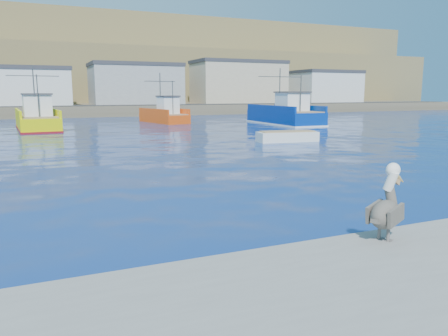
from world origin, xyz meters
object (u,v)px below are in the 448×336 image
object	(u,v)px
trawler_blue	(285,115)
boat_orange	(165,114)
trawler_yellow_b	(37,120)
pelican	(387,208)
skiff_mid	(287,137)

from	to	relation	value
trawler_blue	boat_orange	size ratio (longest dim) A/B	1.43
trawler_yellow_b	boat_orange	bearing A→B (deg)	19.26
trawler_yellow_b	pelican	xyz separation A→B (m)	(6.63, -40.39, 0.22)
trawler_blue	pelican	size ratio (longest dim) A/B	7.13
trawler_yellow_b	trawler_blue	xyz separation A→B (m)	(26.82, -3.00, 0.08)
trawler_yellow_b	skiff_mid	bearing A→B (deg)	-47.79
trawler_blue	boat_orange	distance (m)	14.71
trawler_blue	skiff_mid	xyz separation A→B (m)	(-9.55, -16.03, -0.76)
skiff_mid	pelican	size ratio (longest dim) A/B	2.81
trawler_blue	pelican	distance (m)	42.49
boat_orange	pelican	xyz separation A→B (m)	(-7.90, -45.47, 0.20)
boat_orange	skiff_mid	xyz separation A→B (m)	(2.74, -24.11, -0.70)
trawler_yellow_b	pelican	distance (m)	40.93
boat_orange	skiff_mid	distance (m)	24.28
trawler_yellow_b	skiff_mid	xyz separation A→B (m)	(17.27, -19.04, -0.68)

